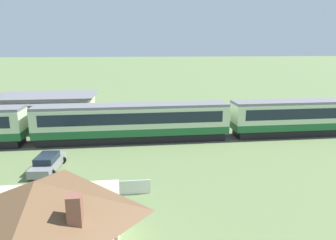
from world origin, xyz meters
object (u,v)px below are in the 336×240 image
cottage_brown_roof_2 (39,228)px  parked_car_grey (48,163)px  passenger_train (232,118)px  station_building (46,110)px

cottage_brown_roof_2 → parked_car_grey: size_ratio=1.61×
passenger_train → parked_car_grey: passenger_train is taller
passenger_train → station_building: 24.11m
cottage_brown_roof_2 → passenger_train: bearing=51.8°
passenger_train → cottage_brown_roof_2: bearing=-128.2°
passenger_train → station_building: (-22.54, 8.56, -0.23)m
passenger_train → parked_car_grey: 19.90m
passenger_train → cottage_brown_roof_2: (-15.50, -19.69, 0.08)m
station_building → parked_car_grey: 16.40m
station_building → parked_car_grey: bearing=-75.5°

